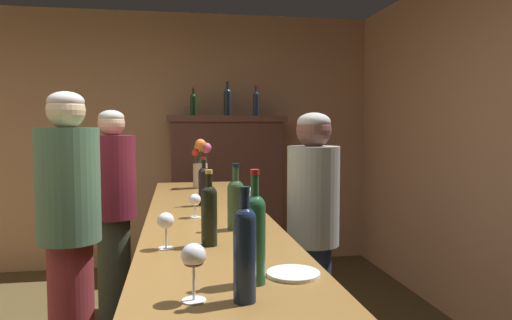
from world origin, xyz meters
name	(u,v)px	position (x,y,z in m)	size (l,w,h in m)	color
wall_back	(131,141)	(0.00, 2.90, 1.32)	(5.19, 0.12, 2.64)	tan
bar_counter	(209,309)	(0.63, 0.25, 0.50)	(0.64, 3.12, 1.00)	brown
display_cabinet	(226,190)	(0.97, 2.59, 0.82)	(1.18, 0.44, 1.58)	#533128
wine_bottle_riesling	(204,184)	(0.63, 0.62, 1.13)	(0.07, 0.07, 0.29)	black
wine_bottle_rose	(245,249)	(0.65, -0.96, 1.14)	(0.06, 0.06, 0.31)	#17243C
wine_bottle_merlot	(209,212)	(0.60, -0.34, 1.13)	(0.06, 0.06, 0.30)	black
wine_bottle_syrah	(255,234)	(0.70, -0.82, 1.15)	(0.06, 0.06, 0.35)	#225231
wine_bottle_pinot	(236,201)	(0.74, -0.07, 1.13)	(0.08, 0.08, 0.30)	#2F4729
wine_glass_front	(252,196)	(0.85, 0.18, 1.11)	(0.06, 0.06, 0.16)	white
wine_glass_mid	(195,201)	(0.56, 0.25, 1.09)	(0.06, 0.06, 0.12)	white
wine_glass_rear	(166,222)	(0.43, -0.37, 1.10)	(0.07, 0.07, 0.14)	white
wine_glass_spare	(194,259)	(0.51, -0.94, 1.11)	(0.07, 0.07, 0.16)	white
flower_arrangement	(201,164)	(0.66, 1.44, 1.19)	(0.15, 0.14, 0.38)	tan
cheese_plate	(293,274)	(0.83, -0.77, 1.00)	(0.17, 0.17, 0.01)	white
display_bottle_left	(193,103)	(0.64, 2.59, 1.70)	(0.06, 0.06, 0.28)	#163418
display_bottle_midleft	(227,101)	(0.99, 2.59, 1.73)	(0.08, 0.08, 0.34)	#1F2C32
display_bottle_center	(256,102)	(1.28, 2.59, 1.71)	(0.06, 0.06, 0.31)	#242B3E
patron_in_navy	(69,228)	(-0.11, 0.47, 0.92)	(0.34, 0.34, 1.66)	maroon
patron_in_grey	(113,207)	(0.01, 1.36, 0.88)	(0.33, 0.33, 1.59)	#2A3227
bartender	(313,226)	(1.27, 0.51, 0.87)	(0.31, 0.31, 1.55)	#1C2E4E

